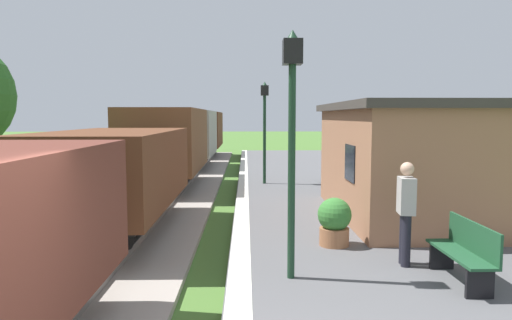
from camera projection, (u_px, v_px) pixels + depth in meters
freight_train at (171, 146)px, 17.58m from camera, size 2.50×32.60×2.72m
station_hut at (405, 159)px, 11.16m from camera, size 3.50×5.80×2.78m
bench_near_hut at (465, 251)px, 6.71m from camera, size 0.42×1.50×0.91m
bench_down_platform at (333, 171)px, 16.75m from camera, size 0.42×1.50×0.91m
person_waiting at (406, 209)px, 7.46m from camera, size 0.29×0.41×1.71m
potted_planter at (334, 221)px, 8.65m from camera, size 0.64×0.64×0.92m
lamp_post_near at (292, 109)px, 6.71m from camera, size 0.28×0.28×3.70m
lamp_post_far at (265, 114)px, 16.51m from camera, size 0.28×0.28×3.70m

